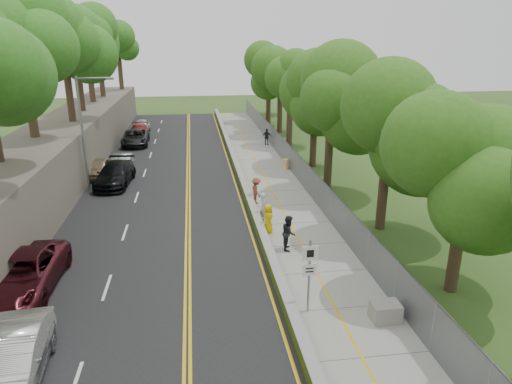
{
  "coord_description": "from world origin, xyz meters",
  "views": [
    {
      "loc": [
        -3.15,
        -18.26,
        10.37
      ],
      "look_at": [
        0.5,
        8.0,
        1.4
      ],
      "focal_mm": 32.0,
      "sensor_mm": 36.0,
      "label": 1
    }
  ],
  "objects_px": {
    "concrete_block": "(385,312)",
    "person_far": "(267,137)",
    "construction_barrel": "(285,164)",
    "car_2": "(23,274)",
    "car_1": "(10,363)",
    "signpost": "(309,268)",
    "streetlight": "(85,126)",
    "car_0": "(16,358)",
    "painter_0": "(268,219)"
  },
  "relations": [
    {
      "from": "car_1",
      "to": "car_0",
      "type": "bearing_deg",
      "value": 69.93
    },
    {
      "from": "signpost",
      "to": "car_2",
      "type": "bearing_deg",
      "value": 164.85
    },
    {
      "from": "person_far",
      "to": "streetlight",
      "type": "bearing_deg",
      "value": 59.48
    },
    {
      "from": "car_0",
      "to": "person_far",
      "type": "distance_m",
      "value": 34.65
    },
    {
      "from": "painter_0",
      "to": "person_far",
      "type": "xyz_separation_m",
      "value": [
        3.45,
        21.73,
        0.0
      ]
    },
    {
      "from": "signpost",
      "to": "car_2",
      "type": "height_order",
      "value": "signpost"
    },
    {
      "from": "construction_barrel",
      "to": "painter_0",
      "type": "xyz_separation_m",
      "value": [
        -3.55,
        -12.69,
        0.4
      ]
    },
    {
      "from": "construction_barrel",
      "to": "person_far",
      "type": "bearing_deg",
      "value": 90.63
    },
    {
      "from": "concrete_block",
      "to": "car_0",
      "type": "height_order",
      "value": "car_0"
    },
    {
      "from": "streetlight",
      "to": "painter_0",
      "type": "xyz_separation_m",
      "value": [
        11.21,
        -9.11,
        -3.76
      ]
    },
    {
      "from": "car_2",
      "to": "car_1",
      "type": "bearing_deg",
      "value": -74.39
    },
    {
      "from": "car_0",
      "to": "car_2",
      "type": "relative_size",
      "value": 0.75
    },
    {
      "from": "signpost",
      "to": "car_1",
      "type": "relative_size",
      "value": 0.61
    },
    {
      "from": "concrete_block",
      "to": "streetlight",
      "type": "bearing_deg",
      "value": 128.48
    },
    {
      "from": "construction_barrel",
      "to": "painter_0",
      "type": "height_order",
      "value": "painter_0"
    },
    {
      "from": "signpost",
      "to": "concrete_block",
      "type": "distance_m",
      "value": 3.35
    },
    {
      "from": "construction_barrel",
      "to": "painter_0",
      "type": "relative_size",
      "value": 0.51
    },
    {
      "from": "construction_barrel",
      "to": "concrete_block",
      "type": "distance_m",
      "value": 21.58
    },
    {
      "from": "streetlight",
      "to": "concrete_block",
      "type": "bearing_deg",
      "value": -51.52
    },
    {
      "from": "car_0",
      "to": "car_2",
      "type": "xyz_separation_m",
      "value": [
        -1.6,
        5.55,
        0.07
      ]
    },
    {
      "from": "streetlight",
      "to": "car_0",
      "type": "xyz_separation_m",
      "value": [
        1.46,
        -19.41,
        -3.85
      ]
    },
    {
      "from": "streetlight",
      "to": "car_1",
      "type": "relative_size",
      "value": 1.58
    },
    {
      "from": "car_2",
      "to": "car_0",
      "type": "bearing_deg",
      "value": -72.88
    },
    {
      "from": "car_0",
      "to": "person_far",
      "type": "xyz_separation_m",
      "value": [
        13.2,
        32.03,
        0.09
      ]
    },
    {
      "from": "construction_barrel",
      "to": "person_far",
      "type": "height_order",
      "value": "person_far"
    },
    {
      "from": "signpost",
      "to": "painter_0",
      "type": "bearing_deg",
      "value": 92.17
    },
    {
      "from": "car_1",
      "to": "painter_0",
      "type": "bearing_deg",
      "value": 42.24
    },
    {
      "from": "painter_0",
      "to": "concrete_block",
      "type": "bearing_deg",
      "value": -165.83
    },
    {
      "from": "concrete_block",
      "to": "car_2",
      "type": "xyz_separation_m",
      "value": [
        -14.45,
        4.14,
        0.45
      ]
    },
    {
      "from": "construction_barrel",
      "to": "car_1",
      "type": "height_order",
      "value": "car_1"
    },
    {
      "from": "concrete_block",
      "to": "person_far",
      "type": "xyz_separation_m",
      "value": [
        0.35,
        30.63,
        0.46
      ]
    },
    {
      "from": "car_2",
      "to": "painter_0",
      "type": "height_order",
      "value": "painter_0"
    },
    {
      "from": "concrete_block",
      "to": "car_2",
      "type": "bearing_deg",
      "value": 164.02
    },
    {
      "from": "construction_barrel",
      "to": "person_far",
      "type": "distance_m",
      "value": 9.06
    },
    {
      "from": "concrete_block",
      "to": "signpost",
      "type": "bearing_deg",
      "value": 160.61
    },
    {
      "from": "concrete_block",
      "to": "car_1",
      "type": "height_order",
      "value": "car_1"
    },
    {
      "from": "car_2",
      "to": "person_far",
      "type": "height_order",
      "value": "person_far"
    },
    {
      "from": "signpost",
      "to": "construction_barrel",
      "type": "xyz_separation_m",
      "value": [
        3.25,
        20.59,
        -1.49
      ]
    },
    {
      "from": "signpost",
      "to": "car_1",
      "type": "distance_m",
      "value": 10.54
    },
    {
      "from": "construction_barrel",
      "to": "streetlight",
      "type": "bearing_deg",
      "value": -166.37
    },
    {
      "from": "concrete_block",
      "to": "painter_0",
      "type": "distance_m",
      "value": 9.43
    },
    {
      "from": "car_2",
      "to": "painter_0",
      "type": "bearing_deg",
      "value": 23.75
    },
    {
      "from": "car_0",
      "to": "signpost",
      "type": "bearing_deg",
      "value": 8.75
    },
    {
      "from": "streetlight",
      "to": "person_far",
      "type": "bearing_deg",
      "value": 40.73
    },
    {
      "from": "car_0",
      "to": "car_1",
      "type": "height_order",
      "value": "car_1"
    },
    {
      "from": "construction_barrel",
      "to": "car_2",
      "type": "xyz_separation_m",
      "value": [
        -14.9,
        -17.44,
        0.39
      ]
    },
    {
      "from": "streetlight",
      "to": "person_far",
      "type": "height_order",
      "value": "streetlight"
    },
    {
      "from": "streetlight",
      "to": "signpost",
      "type": "distance_m",
      "value": 20.72
    },
    {
      "from": "signpost",
      "to": "car_1",
      "type": "xyz_separation_m",
      "value": [
        -10.13,
        -2.69,
        -1.09
      ]
    },
    {
      "from": "streetlight",
      "to": "car_0",
      "type": "relative_size",
      "value": 1.82
    }
  ]
}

